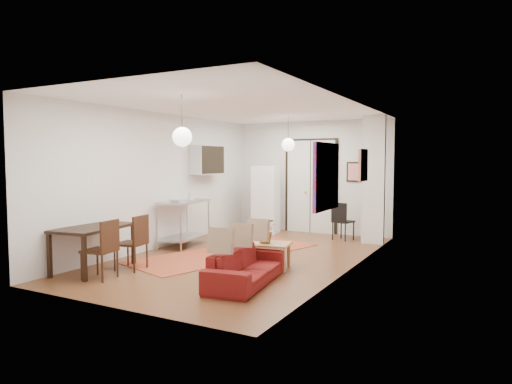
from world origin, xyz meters
The scene contains 27 objects.
floor centered at (0.00, 0.00, 0.00)m, with size 7.00×7.00×0.00m, color brown.
ceiling centered at (0.00, 0.00, 2.90)m, with size 4.20×7.00×0.02m, color white.
wall_back centered at (0.00, 3.50, 1.45)m, with size 4.20×0.02×2.90m, color silver.
wall_front centered at (0.00, -3.50, 1.45)m, with size 4.20×0.02×2.90m, color silver.
wall_left centered at (-2.10, 0.00, 1.45)m, with size 0.02×7.00×2.90m, color silver.
wall_right centered at (2.10, 0.00, 1.45)m, with size 0.02×7.00×2.90m, color silver.
double_doors centered at (0.00, 3.46, 1.20)m, with size 1.44×0.06×2.50m, color white.
stub_partition centered at (1.85, 2.55, 1.45)m, with size 0.50×0.10×2.90m, color silver.
wall_cabinet centered at (-1.92, 1.50, 1.90)m, with size 0.35×1.00×0.70m, color silver.
painting_popart centered at (2.08, -1.25, 1.65)m, with size 0.05×1.00×1.00m, color red.
painting_abstract centered at (2.08, 0.80, 1.80)m, with size 0.05×0.50×0.60m, color #EDE3C5.
poster_back centered at (1.15, 3.47, 1.60)m, with size 0.40×0.03×0.50m, color red.
print_left centered at (-2.07, 2.00, 1.95)m, with size 0.03×0.44×0.54m, color #A57545.
pendant_back centered at (0.00, 2.00, 2.25)m, with size 0.30×0.30×0.80m.
pendant_front centered at (0.00, -2.00, 2.25)m, with size 0.30×0.30×0.80m.
kilim_rug centered at (-0.51, 0.10, 0.01)m, with size 1.52×4.05×0.01m, color #BC4F2F.
sofa centered at (0.96, -1.68, 0.27)m, with size 1.82×0.71×0.53m, color maroon.
coffee_table centered at (0.68, -0.67, 0.39)m, with size 1.10×0.75×0.45m.
potted_plant centered at (0.78, -0.67, 0.67)m, with size 0.34×0.39×0.44m, color #2C5C29.
kitchen_counter centered at (-1.75, 0.33, 0.67)m, with size 0.80×1.38×1.01m.
bowl centered at (-1.75, 0.03, 1.04)m, with size 0.24×0.24×0.06m, color white.
soap_bottle centered at (-1.75, 0.58, 1.11)m, with size 0.10×0.09×0.21m, color #54A6B6.
fridge centered at (-1.00, 2.84, 0.87)m, with size 0.62×0.62×1.74m, color white.
dining_table centered at (-1.75, -2.20, 0.68)m, with size 0.98×1.48×0.77m.
dining_chair_near centered at (-1.24, -1.75, 0.55)m, with size 0.51×0.67×0.95m.
dining_chair_far centered at (-1.24, -2.45, 0.55)m, with size 0.51×0.67×0.95m.
black_side_chair centered at (1.11, 2.83, 0.52)m, with size 0.51×0.52×0.90m.
Camera 1 is at (4.33, -7.70, 1.89)m, focal length 32.00 mm.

